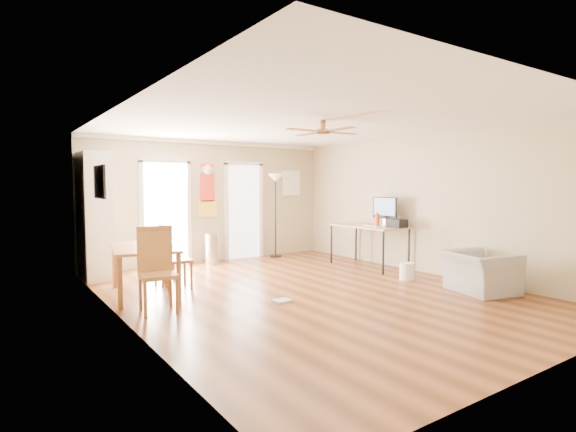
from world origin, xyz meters
TOP-DOWN VIEW (x-y plane):
  - floor at (0.00, 0.00)m, footprint 7.00×7.00m
  - ceiling at (0.00, 0.00)m, footprint 5.50×7.00m
  - wall_back at (0.00, 3.50)m, footprint 5.50×0.04m
  - wall_front at (0.00, -3.50)m, footprint 5.50×0.04m
  - wall_left at (-2.75, 0.00)m, footprint 0.04×7.00m
  - wall_right at (2.75, 0.00)m, footprint 0.04×7.00m
  - crown_molding at (0.00, 0.00)m, footprint 5.50×7.00m
  - kitchen_doorway at (-1.05, 3.48)m, footprint 0.90×0.10m
  - bathroom_doorway at (0.75, 3.48)m, footprint 0.80×0.10m
  - wall_decal at (-0.13, 3.48)m, footprint 0.46×0.03m
  - ac_grille at (2.05, 3.47)m, footprint 0.50×0.04m
  - framed_poster at (-2.73, 1.40)m, footprint 0.04×0.66m
  - ceiling_fan at (0.00, -0.30)m, footprint 1.24×1.24m
  - bookshelf at (-2.51, 3.03)m, footprint 0.58×1.06m
  - dining_table at (-2.15, 1.28)m, footprint 1.14×1.62m
  - dining_chair_right_a at (-1.60, 1.72)m, footprint 0.47×0.47m
  - dining_chair_right_b at (-1.60, 1.41)m, footprint 0.46×0.46m
  - dining_chair_near at (-2.28, 0.24)m, footprint 0.51×0.51m
  - trash_can at (-0.17, 3.19)m, footprint 0.35×0.35m
  - torchiere_lamp at (1.44, 3.21)m, footprint 0.44×0.44m
  - computer_desk at (2.31, 1.09)m, footprint 0.78×1.57m
  - imac at (2.47, 0.81)m, footprint 0.10×0.62m
  - keyboard at (2.20, 0.90)m, footprint 0.13×0.39m
  - printer at (2.45, 0.46)m, footprint 0.28×0.32m
  - orange_bottle at (2.30, 0.85)m, footprint 0.10×0.10m
  - wastebasket_a at (1.98, -0.20)m, footprint 0.27×0.27m
  - floor_cloth at (-0.67, -0.24)m, footprint 0.26×0.21m
  - armchair at (2.15, -1.47)m, footprint 1.07×1.16m

SIDE VIEW (x-z plane):
  - floor at x=0.00m, z-range 0.00..0.00m
  - floor_cloth at x=-0.67m, z-range 0.00..0.04m
  - wastebasket_a at x=1.98m, z-range 0.00..0.29m
  - armchair at x=2.15m, z-range 0.00..0.63m
  - trash_can at x=-0.17m, z-range 0.00..0.63m
  - dining_table at x=-2.15m, z-range 0.00..0.74m
  - computer_desk at x=2.31m, z-range 0.00..0.84m
  - dining_chair_right_a at x=-1.60m, z-range 0.00..0.97m
  - dining_chair_right_b at x=-1.60m, z-range 0.00..1.03m
  - dining_chair_near at x=-2.28m, z-range 0.00..1.10m
  - keyboard at x=2.20m, z-range 0.84..0.85m
  - printer at x=2.45m, z-range 0.84..1.00m
  - torchiere_lamp at x=1.44m, z-range 0.00..1.91m
  - orange_bottle at x=2.30m, z-range 0.84..1.11m
  - kitchen_doorway at x=-1.05m, z-range 0.00..2.10m
  - bathroom_doorway at x=0.75m, z-range 0.00..2.10m
  - bookshelf at x=-2.51m, z-range 0.00..2.23m
  - imac at x=2.47m, z-range 0.84..1.42m
  - wall_back at x=0.00m, z-range 0.00..2.60m
  - wall_front at x=0.00m, z-range 0.00..2.60m
  - wall_left at x=-2.75m, z-range 0.00..2.60m
  - wall_right at x=2.75m, z-range 0.00..2.60m
  - wall_decal at x=-0.13m, z-range 1.00..2.10m
  - ac_grille at x=2.05m, z-range 1.40..2.00m
  - framed_poster at x=-2.73m, z-range 1.46..1.94m
  - ceiling_fan at x=0.00m, z-range 2.33..2.53m
  - crown_molding at x=0.00m, z-range 2.52..2.60m
  - ceiling at x=0.00m, z-range 2.60..2.60m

